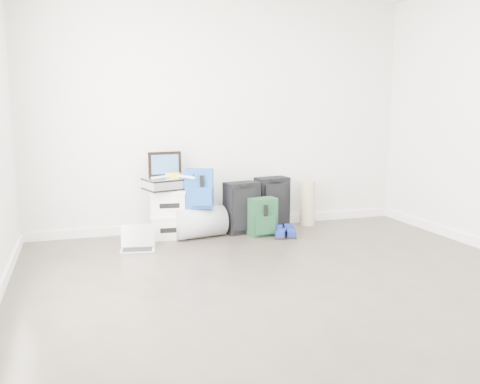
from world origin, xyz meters
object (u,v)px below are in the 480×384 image
object	(u,v)px
boxes_stack	(168,214)
laptop	(138,244)
duffel_bag	(199,222)
carry_on	(272,202)
large_suitcase	(242,208)
briefcase	(167,184)

from	to	relation	value
boxes_stack	laptop	world-z (taller)	boxes_stack
boxes_stack	duffel_bag	size ratio (longest dim) A/B	0.97
carry_on	duffel_bag	bearing A→B (deg)	-176.58
large_suitcase	carry_on	world-z (taller)	carry_on
boxes_stack	large_suitcase	world-z (taller)	large_suitcase
carry_on	laptop	xyz separation A→B (m)	(-1.66, -0.52, -0.24)
briefcase	boxes_stack	bearing A→B (deg)	-15.46
carry_on	briefcase	bearing A→B (deg)	176.28
duffel_bag	large_suitcase	size ratio (longest dim) A/B	0.95
large_suitcase	laptop	distance (m)	1.29
boxes_stack	laptop	bearing A→B (deg)	-128.22
carry_on	large_suitcase	bearing A→B (deg)	-168.87
briefcase	carry_on	size ratio (longest dim) A/B	0.75
briefcase	carry_on	world-z (taller)	briefcase
briefcase	carry_on	bearing A→B (deg)	-9.65
large_suitcase	briefcase	bearing A→B (deg)	165.96
laptop	briefcase	bearing A→B (deg)	55.91
laptop	boxes_stack	bearing A→B (deg)	55.91
duffel_bag	large_suitcase	xyz separation A→B (m)	(0.51, 0.05, 0.12)
duffel_bag	briefcase	bearing A→B (deg)	155.19
laptop	duffel_bag	bearing A→B (deg)	32.83
duffel_bag	laptop	world-z (taller)	duffel_bag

